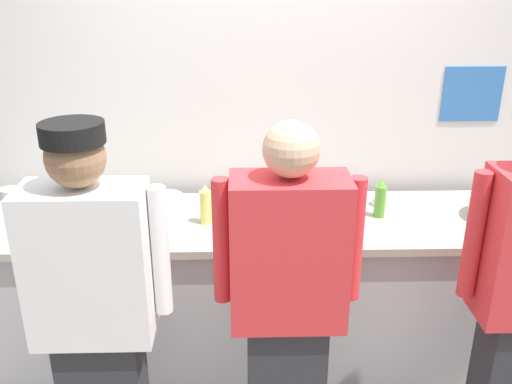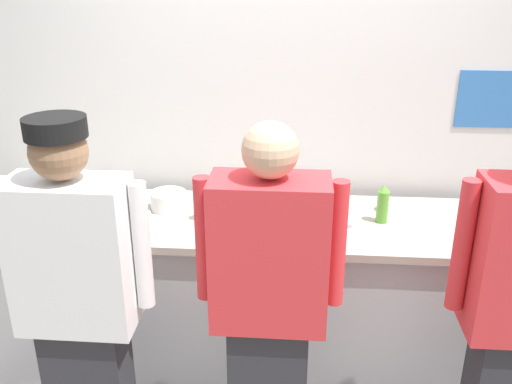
% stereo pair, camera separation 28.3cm
% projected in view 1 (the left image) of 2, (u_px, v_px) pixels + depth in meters
% --- Properties ---
extents(wall_back, '(4.92, 0.11, 2.85)m').
position_uv_depth(wall_back, '(279.00, 102.00, 3.18)').
color(wall_back, silver).
rests_on(wall_back, ground).
extents(prep_counter, '(3.13, 0.72, 0.92)m').
position_uv_depth(prep_counter, '(282.00, 294.00, 3.08)').
color(prep_counter, '#B2B2B7').
rests_on(prep_counter, ground).
extents(chef_near_left, '(0.60, 0.24, 1.65)m').
position_uv_depth(chef_near_left, '(95.00, 313.00, 2.18)').
color(chef_near_left, '#2D2D33').
rests_on(chef_near_left, ground).
extents(chef_center, '(0.60, 0.24, 1.63)m').
position_uv_depth(chef_center, '(287.00, 304.00, 2.28)').
color(chef_center, '#2D2D33').
rests_on(chef_center, ground).
extents(plate_stack_front, '(0.19, 0.19, 0.10)m').
position_uv_depth(plate_stack_front, '(165.00, 204.00, 2.96)').
color(plate_stack_front, white).
rests_on(plate_stack_front, prep_counter).
extents(mixing_bowl_steel, '(0.33, 0.33, 0.10)m').
position_uv_depth(mixing_bowl_steel, '(502.00, 210.00, 2.89)').
color(mixing_bowl_steel, '#B7BABF').
rests_on(mixing_bowl_steel, prep_counter).
extents(sheet_tray, '(0.58, 0.41, 0.02)m').
position_uv_depth(sheet_tray, '(294.00, 216.00, 2.91)').
color(sheet_tray, '#B7BABF').
rests_on(sheet_tray, prep_counter).
extents(squeeze_bottle_primary, '(0.06, 0.06, 0.21)m').
position_uv_depth(squeeze_bottle_primary, '(206.00, 205.00, 2.82)').
color(squeeze_bottle_primary, '#E5E066').
rests_on(squeeze_bottle_primary, prep_counter).
extents(squeeze_bottle_secondary, '(0.06, 0.06, 0.20)m').
position_uv_depth(squeeze_bottle_secondary, '(380.00, 199.00, 2.90)').
color(squeeze_bottle_secondary, '#56A333').
rests_on(squeeze_bottle_secondary, prep_counter).
extents(ramekin_orange_sauce, '(0.10, 0.10, 0.05)m').
position_uv_depth(ramekin_orange_sauce, '(91.00, 233.00, 2.69)').
color(ramekin_orange_sauce, white).
rests_on(ramekin_orange_sauce, prep_counter).
extents(ramekin_red_sauce, '(0.09, 0.09, 0.04)m').
position_uv_depth(ramekin_red_sauce, '(65.00, 207.00, 3.00)').
color(ramekin_red_sauce, white).
rests_on(ramekin_red_sauce, prep_counter).
extents(ramekin_yellow_sauce, '(0.08, 0.08, 0.05)m').
position_uv_depth(ramekin_yellow_sauce, '(380.00, 201.00, 3.07)').
color(ramekin_yellow_sauce, white).
rests_on(ramekin_yellow_sauce, prep_counter).
extents(deli_cup, '(0.09, 0.09, 0.09)m').
position_uv_depth(deli_cup, '(143.00, 226.00, 2.72)').
color(deli_cup, white).
rests_on(deli_cup, prep_counter).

